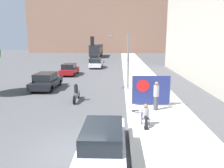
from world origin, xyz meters
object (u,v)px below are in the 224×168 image
object	(u,v)px
car_on_road_distant	(96,63)
city_bus_on_road	(96,50)
traffic_light_pole	(114,51)
jogger_on_sidewalk	(156,96)
protest_banner	(151,90)
car_on_road_midblock	(69,69)
car_on_road_far_lane	(95,59)
motorcycle_on_road	(76,94)
parked_car_curbside	(103,142)
car_on_road_nearest	(46,81)
seated_protester	(145,115)

from	to	relation	value
car_on_road_distant	city_bus_on_road	world-z (taller)	city_bus_on_road
traffic_light_pole	jogger_on_sidewalk	bearing A→B (deg)	-63.64
traffic_light_pole	protest_banner	bearing A→B (deg)	-61.34
traffic_light_pole	car_on_road_midblock	size ratio (longest dim) A/B	1.15
jogger_on_sidewalk	car_on_road_midblock	size ratio (longest dim) A/B	0.43
protest_banner	car_on_road_midblock	world-z (taller)	protest_banner
car_on_road_far_lane	motorcycle_on_road	distance (m)	27.45
car_on_road_midblock	jogger_on_sidewalk	bearing A→B (deg)	-58.49
parked_car_curbside	car_on_road_midblock	bearing A→B (deg)	106.38
jogger_on_sidewalk	car_on_road_distant	bearing A→B (deg)	-43.47
car_on_road_distant	city_bus_on_road	distance (m)	22.25
parked_car_curbside	car_on_road_nearest	xyz separation A→B (m)	(-6.16, 11.83, 0.06)
parked_car_curbside	car_on_road_distant	distance (m)	27.08
car_on_road_distant	motorcycle_on_road	bearing A→B (deg)	-88.32
seated_protester	parked_car_curbside	bearing A→B (deg)	-135.46
car_on_road_nearest	traffic_light_pole	bearing A→B (deg)	-5.36
protest_banner	parked_car_curbside	world-z (taller)	protest_banner
traffic_light_pole	motorcycle_on_road	world-z (taller)	traffic_light_pole
jogger_on_sidewalk	traffic_light_pole	distance (m)	6.78
car_on_road_nearest	jogger_on_sidewalk	bearing A→B (deg)	-34.57
traffic_light_pole	city_bus_on_road	size ratio (longest dim) A/B	0.45
seated_protester	city_bus_on_road	xyz separation A→B (m)	(-7.37, 46.09, 1.01)
protest_banner	seated_protester	bearing A→B (deg)	-102.08
car_on_road_distant	protest_banner	bearing A→B (deg)	-73.96
seated_protester	car_on_road_nearest	bearing A→B (deg)	120.73
traffic_light_pole	parked_car_curbside	xyz separation A→B (m)	(-0.12, -11.24, -2.83)
car_on_road_distant	city_bus_on_road	bearing A→B (deg)	95.83
seated_protester	jogger_on_sidewalk	world-z (taller)	jogger_on_sidewalk
city_bus_on_road	protest_banner	bearing A→B (deg)	-79.18
seated_protester	parked_car_curbside	distance (m)	3.52
city_bus_on_road	car_on_road_midblock	bearing A→B (deg)	-90.84
jogger_on_sidewalk	parked_car_curbside	size ratio (longest dim) A/B	0.40
seated_protester	car_on_road_far_lane	size ratio (longest dim) A/B	0.24
parked_car_curbside	traffic_light_pole	bearing A→B (deg)	89.41
car_on_road_far_lane	car_on_road_midblock	bearing A→B (deg)	-95.84
car_on_road_far_lane	car_on_road_nearest	bearing A→B (deg)	-94.64
seated_protester	protest_banner	size ratio (longest dim) A/B	0.45
car_on_road_nearest	car_on_road_midblock	distance (m)	8.04
jogger_on_sidewalk	car_on_road_far_lane	distance (m)	30.60
traffic_light_pole	car_on_road_midblock	world-z (taller)	traffic_light_pole
car_on_road_far_lane	parked_car_curbside	bearing A→B (deg)	-83.12
car_on_road_nearest	motorcycle_on_road	bearing A→B (deg)	-47.70
seated_protester	car_on_road_distant	distance (m)	24.51
protest_banner	car_on_road_nearest	world-z (taller)	protest_banner
car_on_road_far_lane	city_bus_on_road	xyz separation A→B (m)	(-1.15, 13.71, 1.06)
parked_car_curbside	car_on_road_midblock	distance (m)	20.70
car_on_road_midblock	car_on_road_far_lane	distance (m)	15.52
car_on_road_midblock	car_on_road_nearest	bearing A→B (deg)	-92.31
seated_protester	car_on_road_midblock	size ratio (longest dim) A/B	0.27
parked_car_curbside	car_on_road_distant	size ratio (longest dim) A/B	1.06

